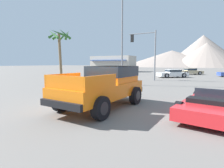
{
  "coord_description": "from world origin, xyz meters",
  "views": [
    {
      "loc": [
        4.27,
        -6.68,
        2.0
      ],
      "look_at": [
        0.1,
        0.97,
        0.98
      ],
      "focal_mm": 28.0,
      "sensor_mm": 36.0,
      "label": 1
    }
  ],
  "objects_px": {
    "red_convertible_car": "(212,105)",
    "parked_car_tan": "(191,71)",
    "street_lamp_post": "(122,27)",
    "parked_car_dark": "(112,71)",
    "traffic_light_main": "(145,46)",
    "palm_tree_tall": "(60,41)",
    "orange_pickup_truck": "(106,84)",
    "parked_car_white": "(173,73)"
  },
  "relations": [
    {
      "from": "palm_tree_tall",
      "to": "traffic_light_main",
      "type": "bearing_deg",
      "value": 12.71
    },
    {
      "from": "traffic_light_main",
      "to": "street_lamp_post",
      "type": "xyz_separation_m",
      "value": [
        -0.28,
        -5.85,
        1.28
      ]
    },
    {
      "from": "palm_tree_tall",
      "to": "parked_car_tan",
      "type": "bearing_deg",
      "value": 47.67
    },
    {
      "from": "parked_car_dark",
      "to": "palm_tree_tall",
      "type": "xyz_separation_m",
      "value": [
        -1.53,
        -12.14,
        4.5
      ]
    },
    {
      "from": "red_convertible_car",
      "to": "parked_car_tan",
      "type": "relative_size",
      "value": 1.08
    },
    {
      "from": "parked_car_tan",
      "to": "palm_tree_tall",
      "type": "xyz_separation_m",
      "value": [
        -15.44,
        -16.95,
        4.5
      ]
    },
    {
      "from": "palm_tree_tall",
      "to": "parked_car_white",
      "type": "bearing_deg",
      "value": 32.01
    },
    {
      "from": "street_lamp_post",
      "to": "palm_tree_tall",
      "type": "relative_size",
      "value": 1.37
    },
    {
      "from": "street_lamp_post",
      "to": "palm_tree_tall",
      "type": "height_order",
      "value": "street_lamp_post"
    },
    {
      "from": "parked_car_tan",
      "to": "orange_pickup_truck",
      "type": "bearing_deg",
      "value": -34.34
    },
    {
      "from": "street_lamp_post",
      "to": "red_convertible_car",
      "type": "bearing_deg",
      "value": -44.65
    },
    {
      "from": "parked_car_white",
      "to": "palm_tree_tall",
      "type": "relative_size",
      "value": 0.67
    },
    {
      "from": "red_convertible_car",
      "to": "street_lamp_post",
      "type": "distance_m",
      "value": 11.38
    },
    {
      "from": "red_convertible_car",
      "to": "parked_car_white",
      "type": "height_order",
      "value": "parked_car_white"
    },
    {
      "from": "parked_car_white",
      "to": "street_lamp_post",
      "type": "height_order",
      "value": "street_lamp_post"
    },
    {
      "from": "red_convertible_car",
      "to": "traffic_light_main",
      "type": "relative_size",
      "value": 0.79
    },
    {
      "from": "red_convertible_car",
      "to": "palm_tree_tall",
      "type": "xyz_separation_m",
      "value": [
        -18.35,
        10.49,
        4.69
      ]
    },
    {
      "from": "red_convertible_car",
      "to": "parked_car_tan",
      "type": "xyz_separation_m",
      "value": [
        -2.91,
        27.44,
        0.19
      ]
    },
    {
      "from": "orange_pickup_truck",
      "to": "traffic_light_main",
      "type": "bearing_deg",
      "value": 104.25
    },
    {
      "from": "orange_pickup_truck",
      "to": "parked_car_dark",
      "type": "bearing_deg",
      "value": 121.56
    },
    {
      "from": "parked_car_tan",
      "to": "traffic_light_main",
      "type": "height_order",
      "value": "traffic_light_main"
    },
    {
      "from": "street_lamp_post",
      "to": "parked_car_dark",
      "type": "bearing_deg",
      "value": 121.7
    },
    {
      "from": "traffic_light_main",
      "to": "street_lamp_post",
      "type": "distance_m",
      "value": 6.0
    },
    {
      "from": "orange_pickup_truck",
      "to": "parked_car_dark",
      "type": "relative_size",
      "value": 1.19
    },
    {
      "from": "orange_pickup_truck",
      "to": "red_convertible_car",
      "type": "distance_m",
      "value": 4.5
    },
    {
      "from": "parked_car_dark",
      "to": "palm_tree_tall",
      "type": "relative_size",
      "value": 0.64
    },
    {
      "from": "red_convertible_car",
      "to": "palm_tree_tall",
      "type": "relative_size",
      "value": 0.7
    },
    {
      "from": "parked_car_white",
      "to": "traffic_light_main",
      "type": "relative_size",
      "value": 0.75
    },
    {
      "from": "traffic_light_main",
      "to": "palm_tree_tall",
      "type": "xyz_separation_m",
      "value": [
        -11.35,
        -2.56,
        1.02
      ]
    },
    {
      "from": "red_convertible_car",
      "to": "traffic_light_main",
      "type": "height_order",
      "value": "traffic_light_main"
    },
    {
      "from": "parked_car_dark",
      "to": "traffic_light_main",
      "type": "relative_size",
      "value": 0.72
    },
    {
      "from": "orange_pickup_truck",
      "to": "parked_car_tan",
      "type": "bearing_deg",
      "value": 90.46
    },
    {
      "from": "red_convertible_car",
      "to": "parked_car_dark",
      "type": "bearing_deg",
      "value": 135.58
    },
    {
      "from": "parked_car_dark",
      "to": "traffic_light_main",
      "type": "height_order",
      "value": "traffic_light_main"
    },
    {
      "from": "red_convertible_car",
      "to": "street_lamp_post",
      "type": "relative_size",
      "value": 0.51
    },
    {
      "from": "parked_car_tan",
      "to": "traffic_light_main",
      "type": "relative_size",
      "value": 0.74
    },
    {
      "from": "parked_car_white",
      "to": "palm_tree_tall",
      "type": "distance_m",
      "value": 16.75
    },
    {
      "from": "parked_car_tan",
      "to": "parked_car_dark",
      "type": "xyz_separation_m",
      "value": [
        -13.91,
        -4.81,
        0.0
      ]
    },
    {
      "from": "orange_pickup_truck",
      "to": "traffic_light_main",
      "type": "distance_m",
      "value": 14.28
    },
    {
      "from": "traffic_light_main",
      "to": "red_convertible_car",
      "type": "bearing_deg",
      "value": 118.22
    },
    {
      "from": "parked_car_tan",
      "to": "parked_car_white",
      "type": "relative_size",
      "value": 0.98
    },
    {
      "from": "traffic_light_main",
      "to": "palm_tree_tall",
      "type": "bearing_deg",
      "value": 12.71
    }
  ]
}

